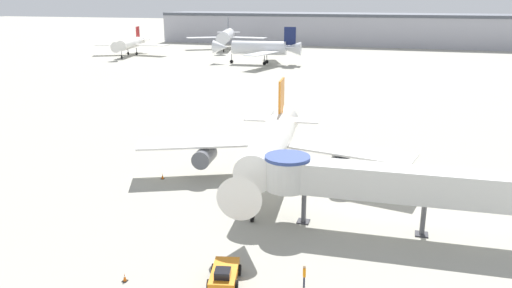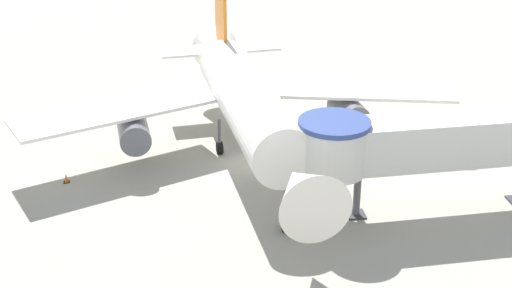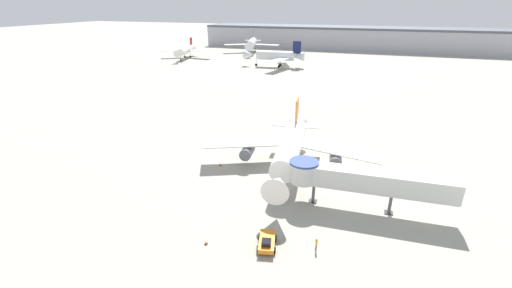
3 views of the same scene
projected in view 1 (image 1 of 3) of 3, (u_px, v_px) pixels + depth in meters
name	position (u px, v px, depth m)	size (l,w,h in m)	color
ground_plane	(266.00, 186.00, 54.44)	(800.00, 800.00, 0.00)	#9E9B8E
main_airplane	(269.00, 147.00, 53.56)	(31.38, 27.24, 10.25)	white
jet_bridge	(372.00, 181.00, 43.05)	(22.01, 4.14, 6.25)	silver
pushback_tug_orange	(224.00, 274.00, 35.80)	(2.76, 4.20, 1.52)	orange
traffic_cone_apron_front	(125.00, 278.00, 36.14)	(0.37, 0.37, 0.62)	black
traffic_cone_port_wing	(163.00, 176.00, 56.51)	(0.39, 0.39, 0.64)	black
ground_crew_marshaller	(304.00, 274.00, 35.32)	(0.27, 0.36, 1.67)	#1E2338
background_jet_red_tail	(130.00, 43.00, 174.09)	(26.15, 26.56, 9.52)	white
background_jet_navy_tail	(261.00, 48.00, 151.67)	(27.50, 31.40, 11.28)	silver
background_jet_gray_tail	(226.00, 36.00, 193.61)	(31.04, 29.78, 12.03)	silver
terminal_building	(366.00, 29.00, 214.50)	(178.94, 26.40, 13.06)	#A8A8B2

